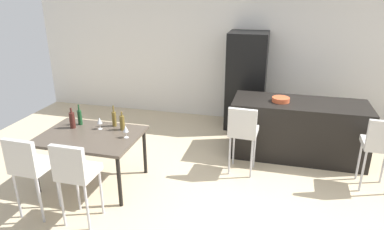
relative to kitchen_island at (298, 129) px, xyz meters
name	(u,v)px	position (x,y,z in m)	size (l,w,h in m)	color
ground_plane	(259,189)	(-0.50, -1.17, -0.46)	(10.00, 10.00, 0.00)	#C6B28E
back_wall	(274,50)	(-0.50, 1.50, 0.99)	(10.00, 0.12, 2.90)	silver
kitchen_island	(298,129)	(0.00, 0.00, 0.00)	(2.08, 0.83, 0.92)	black
bar_chair_left	(243,130)	(-0.80, -0.80, 0.24)	(0.42, 0.42, 1.05)	beige
bar_chair_middle	(380,143)	(1.00, -0.80, 0.24)	(0.41, 0.41, 1.05)	beige
dining_table	(90,139)	(-2.79, -1.58, 0.22)	(1.33, 0.97, 0.74)	#4C4238
dining_chair_near	(29,164)	(-3.09, -2.43, 0.24)	(0.41, 0.41, 1.05)	beige
dining_chair_far	(75,171)	(-2.49, -2.43, 0.24)	(0.40, 0.40, 1.05)	beige
wine_bottle_inner	(122,123)	(-2.43, -1.31, 0.39)	(0.07, 0.07, 0.27)	brown
wine_bottle_end	(114,119)	(-2.60, -1.22, 0.39)	(0.06, 0.06, 0.31)	brown
wine_bottle_corner	(80,117)	(-3.10, -1.28, 0.39)	(0.06, 0.06, 0.30)	#194723
wine_bottle_near	(72,120)	(-3.14, -1.42, 0.40)	(0.08, 0.08, 0.30)	#471E19
wine_glass_left	(126,129)	(-2.27, -1.54, 0.40)	(0.07, 0.07, 0.17)	silver
wine_glass_middle	(99,121)	(-2.74, -1.37, 0.40)	(0.07, 0.07, 0.17)	silver
refrigerator	(246,81)	(-0.96, 1.06, 0.46)	(0.72, 0.68, 1.84)	black
fruit_bowl	(281,100)	(-0.31, -0.05, 0.50)	(0.27, 0.27, 0.07)	#C6512D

